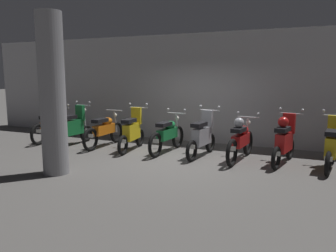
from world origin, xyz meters
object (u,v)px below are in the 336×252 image
(motorbike_slot_2, at_px, (105,130))
(motorbike_slot_5, at_px, (202,136))
(motorbike_slot_4, at_px, (168,134))
(motorbike_slot_8, at_px, (332,146))
(motorbike_slot_0, at_px, (52,125))
(motorbike_slot_7, at_px, (284,140))
(motorbike_slot_3, at_px, (132,132))
(motorbike_slot_6, at_px, (241,139))
(support_pillar, at_px, (52,95))
(motorbike_slot_1, at_px, (74,127))

(motorbike_slot_2, xyz_separation_m, motorbike_slot_5, (2.99, -0.01, 0.04))
(motorbike_slot_4, distance_m, motorbike_slot_8, 3.98)
(motorbike_slot_0, distance_m, motorbike_slot_7, 6.97)
(motorbike_slot_3, height_order, motorbike_slot_8, same)
(motorbike_slot_6, bearing_deg, motorbike_slot_4, 177.23)
(motorbike_slot_6, bearing_deg, support_pillar, -142.22)
(motorbike_slot_1, distance_m, motorbike_slot_7, 5.97)
(motorbike_slot_4, bearing_deg, motorbike_slot_2, -178.20)
(support_pillar, bearing_deg, motorbike_slot_1, 122.21)
(motorbike_slot_3, xyz_separation_m, motorbike_slot_5, (2.00, 0.10, 0.00))
(motorbike_slot_1, height_order, motorbike_slot_3, same)
(motorbike_slot_2, xyz_separation_m, motorbike_slot_6, (3.98, -0.03, 0.04))
(motorbike_slot_5, relative_size, support_pillar, 0.50)
(motorbike_slot_0, distance_m, support_pillar, 3.88)
(motorbike_slot_4, bearing_deg, motorbike_slot_8, -0.78)
(motorbike_slot_0, height_order, support_pillar, support_pillar)
(motorbike_slot_2, bearing_deg, motorbike_slot_4, 1.80)
(motorbike_slot_2, distance_m, motorbike_slot_5, 2.99)
(motorbike_slot_2, xyz_separation_m, motorbike_slot_3, (0.99, -0.11, 0.04))
(motorbike_slot_6, xyz_separation_m, motorbike_slot_8, (1.99, 0.04, -0.00))
(motorbike_slot_5, bearing_deg, motorbike_slot_6, -1.46)
(motorbike_slot_3, relative_size, motorbike_slot_7, 1.01)
(motorbike_slot_8, bearing_deg, motorbike_slot_6, -178.79)
(motorbike_slot_8, xyz_separation_m, support_pillar, (-5.39, -2.67, 1.14))
(motorbike_slot_5, bearing_deg, support_pillar, -132.15)
(motorbike_slot_7, bearing_deg, motorbike_slot_3, -177.85)
(motorbike_slot_2, bearing_deg, motorbike_slot_0, 179.71)
(motorbike_slot_7, bearing_deg, motorbike_slot_1, -177.98)
(motorbike_slot_1, bearing_deg, motorbike_slot_5, 2.31)
(motorbike_slot_3, distance_m, motorbike_slot_7, 3.99)
(motorbike_slot_3, bearing_deg, motorbike_slot_7, 2.15)
(motorbike_slot_0, bearing_deg, motorbike_slot_8, -0.01)
(motorbike_slot_4, xyz_separation_m, motorbike_slot_5, (1.00, -0.07, 0.04))
(motorbike_slot_7, bearing_deg, motorbike_slot_6, -175.70)
(motorbike_slot_0, relative_size, motorbike_slot_6, 1.00)
(motorbike_slot_7, xyz_separation_m, motorbike_slot_8, (1.00, -0.03, -0.04))
(support_pillar, bearing_deg, motorbike_slot_4, 62.70)
(motorbike_slot_3, xyz_separation_m, motorbike_slot_8, (4.98, 0.12, 0.00))
(motorbike_slot_4, relative_size, support_pillar, 0.58)
(motorbike_slot_0, distance_m, motorbike_slot_4, 3.98)
(motorbike_slot_2, relative_size, motorbike_slot_6, 1.00)
(motorbike_slot_1, distance_m, support_pillar, 3.17)
(motorbike_slot_2, relative_size, motorbike_slot_3, 1.16)
(motorbike_slot_6, height_order, motorbike_slot_8, motorbike_slot_8)
(motorbike_slot_0, bearing_deg, motorbike_slot_2, -0.29)
(motorbike_slot_6, bearing_deg, motorbike_slot_3, -178.57)
(motorbike_slot_1, bearing_deg, motorbike_slot_2, 9.67)
(motorbike_slot_4, relative_size, motorbike_slot_5, 1.16)
(motorbike_slot_2, distance_m, motorbike_slot_4, 1.99)
(motorbike_slot_3, relative_size, motorbike_slot_4, 0.86)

